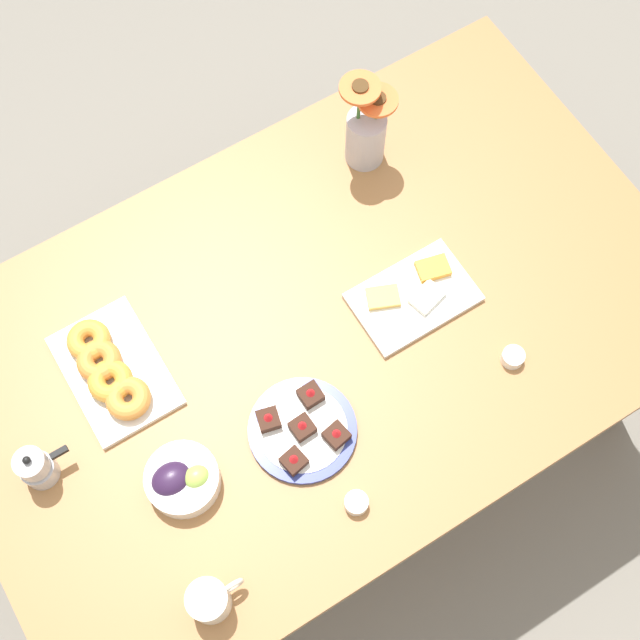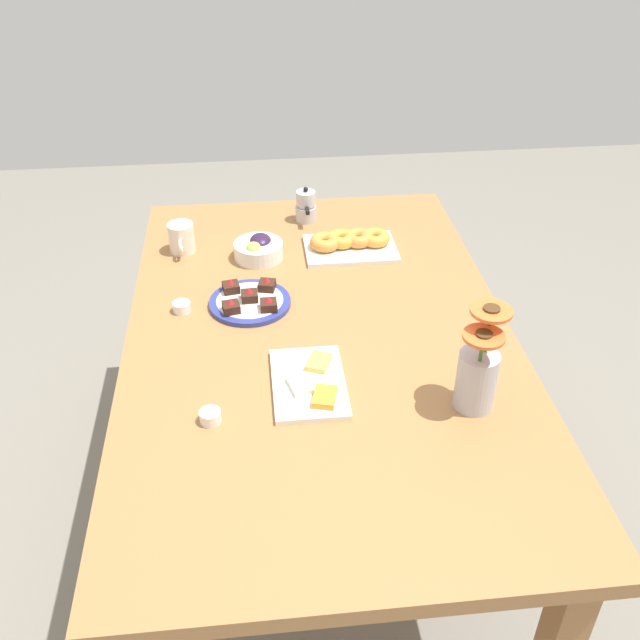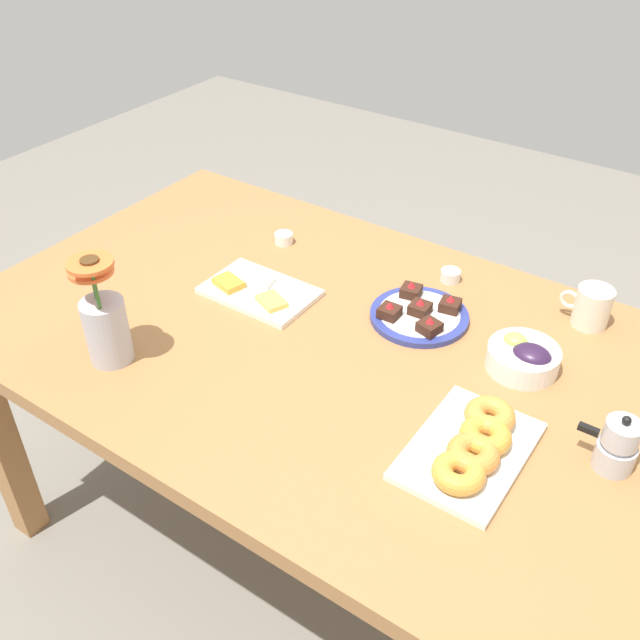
{
  "view_description": "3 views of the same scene",
  "coord_description": "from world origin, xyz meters",
  "px_view_note": "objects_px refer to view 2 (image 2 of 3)",
  "views": [
    {
      "loc": [
        -0.38,
        -0.61,
        2.51
      ],
      "look_at": [
        0.0,
        0.0,
        0.78
      ],
      "focal_mm": 50.0,
      "sensor_mm": 36.0,
      "label": 1
    },
    {
      "loc": [
        1.49,
        -0.16,
        1.82
      ],
      "look_at": [
        0.0,
        0.0,
        0.78
      ],
      "focal_mm": 40.0,
      "sensor_mm": 36.0,
      "label": 2
    },
    {
      "loc": [
        -0.71,
        1.02,
        1.69
      ],
      "look_at": [
        0.0,
        0.0,
        0.78
      ],
      "focal_mm": 40.0,
      "sensor_mm": 36.0,
      "label": 3
    }
  ],
  "objects_px": {
    "jam_cup_honey": "(210,416)",
    "moka_pot": "(306,207)",
    "flower_vase": "(477,374)",
    "jam_cup_berry": "(182,307)",
    "cheese_platter": "(310,383)",
    "dessert_plate": "(250,301)",
    "dining_table": "(320,359)",
    "grape_bowl": "(259,249)",
    "croissant_platter": "(350,243)",
    "coffee_mug": "(182,238)"
  },
  "relations": [
    {
      "from": "cheese_platter",
      "to": "grape_bowl",
      "type": "bearing_deg",
      "value": -171.1
    },
    {
      "from": "jam_cup_honey",
      "to": "jam_cup_berry",
      "type": "relative_size",
      "value": 1.0
    },
    {
      "from": "dessert_plate",
      "to": "coffee_mug",
      "type": "bearing_deg",
      "value": -148.33
    },
    {
      "from": "cheese_platter",
      "to": "dining_table",
      "type": "bearing_deg",
      "value": 167.64
    },
    {
      "from": "grape_bowl",
      "to": "flower_vase",
      "type": "height_order",
      "value": "flower_vase"
    },
    {
      "from": "dining_table",
      "to": "dessert_plate",
      "type": "xyz_separation_m",
      "value": [
        -0.15,
        -0.18,
        0.1
      ]
    },
    {
      "from": "dining_table",
      "to": "jam_cup_berry",
      "type": "relative_size",
      "value": 33.33
    },
    {
      "from": "coffee_mug",
      "to": "moka_pot",
      "type": "bearing_deg",
      "value": 113.04
    },
    {
      "from": "croissant_platter",
      "to": "dessert_plate",
      "type": "xyz_separation_m",
      "value": [
        0.28,
        -0.32,
        -0.01
      ]
    },
    {
      "from": "cheese_platter",
      "to": "jam_cup_berry",
      "type": "xyz_separation_m",
      "value": [
        -0.35,
        -0.31,
        0.01
      ]
    },
    {
      "from": "jam_cup_berry",
      "to": "cheese_platter",
      "type": "bearing_deg",
      "value": 42.04
    },
    {
      "from": "jam_cup_honey",
      "to": "jam_cup_berry",
      "type": "bearing_deg",
      "value": -169.14
    },
    {
      "from": "grape_bowl",
      "to": "dessert_plate",
      "type": "bearing_deg",
      "value": -7.49
    },
    {
      "from": "dessert_plate",
      "to": "flower_vase",
      "type": "distance_m",
      "value": 0.68
    },
    {
      "from": "flower_vase",
      "to": "jam_cup_berry",
      "type": "bearing_deg",
      "value": -123.82
    },
    {
      "from": "dessert_plate",
      "to": "flower_vase",
      "type": "xyz_separation_m",
      "value": [
        0.47,
        0.49,
        0.08
      ]
    },
    {
      "from": "flower_vase",
      "to": "moka_pot",
      "type": "distance_m",
      "value": 1.0
    },
    {
      "from": "dining_table",
      "to": "cheese_platter",
      "type": "relative_size",
      "value": 6.15
    },
    {
      "from": "dessert_plate",
      "to": "croissant_platter",
      "type": "bearing_deg",
      "value": 131.35
    },
    {
      "from": "cheese_platter",
      "to": "dessert_plate",
      "type": "bearing_deg",
      "value": -160.1
    },
    {
      "from": "grape_bowl",
      "to": "moka_pot",
      "type": "relative_size",
      "value": 1.24
    },
    {
      "from": "grape_bowl",
      "to": "moka_pot",
      "type": "bearing_deg",
      "value": 144.56
    },
    {
      "from": "coffee_mug",
      "to": "jam_cup_honey",
      "type": "height_order",
      "value": "coffee_mug"
    },
    {
      "from": "dining_table",
      "to": "moka_pot",
      "type": "relative_size",
      "value": 13.45
    },
    {
      "from": "croissant_platter",
      "to": "grape_bowl",
      "type": "bearing_deg",
      "value": -86.02
    },
    {
      "from": "cheese_platter",
      "to": "flower_vase",
      "type": "bearing_deg",
      "value": 73.95
    },
    {
      "from": "dining_table",
      "to": "moka_pot",
      "type": "xyz_separation_m",
      "value": [
        -0.64,
        0.02,
        0.13
      ]
    },
    {
      "from": "dining_table",
      "to": "jam_cup_berry",
      "type": "bearing_deg",
      "value": -110.93
    },
    {
      "from": "dessert_plate",
      "to": "moka_pot",
      "type": "relative_size",
      "value": 1.88
    },
    {
      "from": "coffee_mug",
      "to": "dessert_plate",
      "type": "height_order",
      "value": "coffee_mug"
    },
    {
      "from": "coffee_mug",
      "to": "jam_cup_honey",
      "type": "bearing_deg",
      "value": 7.3
    },
    {
      "from": "dining_table",
      "to": "flower_vase",
      "type": "relative_size",
      "value": 6.26
    },
    {
      "from": "jam_cup_honey",
      "to": "croissant_platter",
      "type": "bearing_deg",
      "value": 150.63
    },
    {
      "from": "cheese_platter",
      "to": "jam_cup_honey",
      "type": "height_order",
      "value": "cheese_platter"
    },
    {
      "from": "jam_cup_honey",
      "to": "jam_cup_berry",
      "type": "distance_m",
      "value": 0.45
    },
    {
      "from": "grape_bowl",
      "to": "cheese_platter",
      "type": "distance_m",
      "value": 0.63
    },
    {
      "from": "jam_cup_berry",
      "to": "moka_pot",
      "type": "xyz_separation_m",
      "value": [
        -0.5,
        0.38,
        0.03
      ]
    },
    {
      "from": "dining_table",
      "to": "cheese_platter",
      "type": "distance_m",
      "value": 0.24
    },
    {
      "from": "dining_table",
      "to": "flower_vase",
      "type": "xyz_separation_m",
      "value": [
        0.31,
        0.31,
        0.17
      ]
    },
    {
      "from": "jam_cup_honey",
      "to": "flower_vase",
      "type": "xyz_separation_m",
      "value": [
        0.01,
        0.59,
        0.07
      ]
    },
    {
      "from": "cheese_platter",
      "to": "jam_cup_honey",
      "type": "distance_m",
      "value": 0.25
    },
    {
      "from": "jam_cup_honey",
      "to": "dessert_plate",
      "type": "distance_m",
      "value": 0.47
    },
    {
      "from": "coffee_mug",
      "to": "jam_cup_berry",
      "type": "distance_m",
      "value": 0.34
    },
    {
      "from": "cheese_platter",
      "to": "dessert_plate",
      "type": "relative_size",
      "value": 1.16
    },
    {
      "from": "jam_cup_berry",
      "to": "jam_cup_honey",
      "type": "bearing_deg",
      "value": 10.86
    },
    {
      "from": "grape_bowl",
      "to": "cheese_platter",
      "type": "xyz_separation_m",
      "value": [
        0.62,
        0.1,
        -0.02
      ]
    },
    {
      "from": "jam_cup_honey",
      "to": "moka_pot",
      "type": "relative_size",
      "value": 0.4
    },
    {
      "from": "dining_table",
      "to": "grape_bowl",
      "type": "relative_size",
      "value": 10.81
    },
    {
      "from": "jam_cup_berry",
      "to": "dining_table",
      "type": "bearing_deg",
      "value": 69.07
    },
    {
      "from": "grape_bowl",
      "to": "jam_cup_berry",
      "type": "distance_m",
      "value": 0.35
    }
  ]
}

